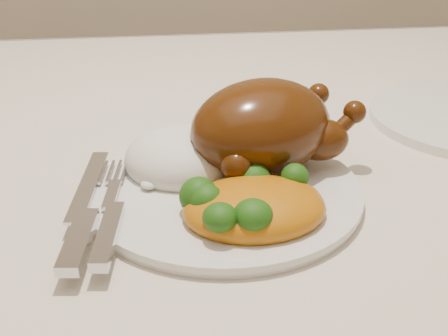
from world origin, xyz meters
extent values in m
cube|color=brown|center=(0.00, 0.00, 0.74)|extent=(1.60, 0.90, 0.04)
cube|color=beige|center=(0.00, 0.00, 0.76)|extent=(1.72, 1.02, 0.01)
cube|color=beige|center=(0.00, 0.51, 0.68)|extent=(1.72, 0.01, 0.18)
cylinder|color=silver|center=(-0.01, -0.07, 0.77)|extent=(0.31, 0.31, 0.01)
ellipsoid|color=#4E2608|center=(0.03, -0.03, 0.82)|extent=(0.17, 0.15, 0.09)
ellipsoid|color=#4E2608|center=(0.02, -0.04, 0.84)|extent=(0.08, 0.07, 0.04)
ellipsoid|color=#4E2608|center=(0.08, -0.04, 0.81)|extent=(0.05, 0.04, 0.04)
sphere|color=#4E2608|center=(0.12, -0.03, 0.83)|extent=(0.02, 0.02, 0.02)
ellipsoid|color=#4E2608|center=(0.06, 0.01, 0.81)|extent=(0.05, 0.04, 0.04)
sphere|color=#4E2608|center=(0.10, 0.03, 0.83)|extent=(0.02, 0.02, 0.02)
sphere|color=#4E2608|center=(0.00, -0.08, 0.81)|extent=(0.03, 0.03, 0.03)
sphere|color=#4E2608|center=(-0.03, -0.02, 0.81)|extent=(0.03, 0.03, 0.03)
ellipsoid|color=white|center=(-0.05, -0.03, 0.79)|extent=(0.13, 0.12, 0.06)
ellipsoid|color=#C2700C|center=(0.01, -0.13, 0.79)|extent=(0.13, 0.10, 0.04)
ellipsoid|color=#C2700C|center=(0.04, -0.12, 0.79)|extent=(0.06, 0.05, 0.03)
ellipsoid|color=#103D0A|center=(-0.03, -0.16, 0.80)|extent=(0.03, 0.03, 0.02)
ellipsoid|color=#103D0A|center=(-0.04, -0.11, 0.80)|extent=(0.03, 0.03, 0.03)
ellipsoid|color=#103D0A|center=(-0.03, -0.12, 0.80)|extent=(0.03, 0.03, 0.03)
ellipsoid|color=#103D0A|center=(0.05, -0.10, 0.80)|extent=(0.02, 0.02, 0.02)
ellipsoid|color=#103D0A|center=(0.03, -0.13, 0.79)|extent=(0.02, 0.02, 0.02)
ellipsoid|color=#103D0A|center=(0.01, -0.10, 0.79)|extent=(0.02, 0.02, 0.02)
ellipsoid|color=#103D0A|center=(0.00, -0.16, 0.80)|extent=(0.03, 0.03, 0.03)
ellipsoid|color=#103D0A|center=(0.01, -0.09, 0.79)|extent=(0.03, 0.03, 0.04)
cube|color=silver|center=(-0.14, -0.06, 0.78)|extent=(0.03, 0.13, 0.00)
cube|color=silver|center=(-0.14, -0.15, 0.78)|extent=(0.03, 0.09, 0.01)
cube|color=silver|center=(-0.11, -0.15, 0.78)|extent=(0.02, 0.09, 0.01)
cube|color=silver|center=(-0.11, -0.06, 0.78)|extent=(0.03, 0.10, 0.00)
camera|label=1|loc=(-0.07, -0.57, 1.05)|focal=50.00mm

